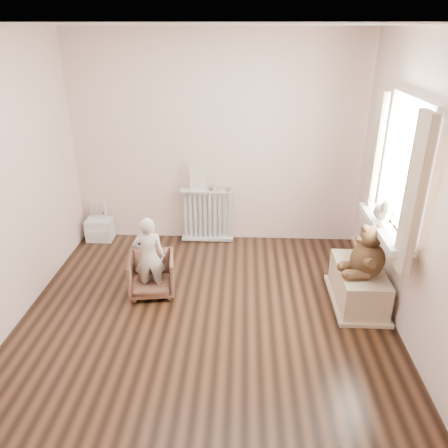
{
  "coord_description": "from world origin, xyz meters",
  "views": [
    {
      "loc": [
        0.33,
        -3.49,
        2.58
      ],
      "look_at": [
        0.15,
        0.45,
        0.8
      ],
      "focal_mm": 35.0,
      "sensor_mm": 36.0,
      "label": 1
    }
  ],
  "objects_px": {
    "plush_cat": "(383,211)",
    "child": "(149,257)",
    "radiator": "(207,213)",
    "toy_bench": "(358,285)",
    "armchair": "(152,275)",
    "teddy_bear": "(369,249)",
    "toy_vanity": "(99,220)"
  },
  "relations": [
    {
      "from": "toy_vanity",
      "to": "radiator",
      "type": "bearing_deg",
      "value": 1.21
    },
    {
      "from": "toy_vanity",
      "to": "child",
      "type": "bearing_deg",
      "value": -53.69
    },
    {
      "from": "armchair",
      "to": "teddy_bear",
      "type": "height_order",
      "value": "teddy_bear"
    },
    {
      "from": "toy_vanity",
      "to": "plush_cat",
      "type": "bearing_deg",
      "value": -21.68
    },
    {
      "from": "child",
      "to": "toy_bench",
      "type": "bearing_deg",
      "value": 170.73
    },
    {
      "from": "toy_vanity",
      "to": "armchair",
      "type": "height_order",
      "value": "toy_vanity"
    },
    {
      "from": "radiator",
      "to": "plush_cat",
      "type": "distance_m",
      "value": 2.29
    },
    {
      "from": "child",
      "to": "plush_cat",
      "type": "height_order",
      "value": "plush_cat"
    },
    {
      "from": "child",
      "to": "toy_bench",
      "type": "relative_size",
      "value": 1.05
    },
    {
      "from": "child",
      "to": "plush_cat",
      "type": "xyz_separation_m",
      "value": [
        2.27,
        0.01,
        0.55
      ]
    },
    {
      "from": "plush_cat",
      "to": "child",
      "type": "bearing_deg",
      "value": 155.24
    },
    {
      "from": "toy_bench",
      "to": "toy_vanity",
      "type": "bearing_deg",
      "value": 156.99
    },
    {
      "from": "toy_bench",
      "to": "radiator",
      "type": "bearing_deg",
      "value": 140.94
    },
    {
      "from": "armchair",
      "to": "plush_cat",
      "type": "bearing_deg",
      "value": -9.79
    },
    {
      "from": "child",
      "to": "plush_cat",
      "type": "distance_m",
      "value": 2.33
    },
    {
      "from": "armchair",
      "to": "plush_cat",
      "type": "relative_size",
      "value": 1.67
    },
    {
      "from": "toy_vanity",
      "to": "child",
      "type": "relative_size",
      "value": 0.6
    },
    {
      "from": "child",
      "to": "teddy_bear",
      "type": "relative_size",
      "value": 1.66
    },
    {
      "from": "radiator",
      "to": "toy_bench",
      "type": "xyz_separation_m",
      "value": [
        1.64,
        -1.33,
        -0.19
      ]
    },
    {
      "from": "radiator",
      "to": "toy_bench",
      "type": "relative_size",
      "value": 0.85
    },
    {
      "from": "armchair",
      "to": "child",
      "type": "distance_m",
      "value": 0.24
    },
    {
      "from": "radiator",
      "to": "armchair",
      "type": "bearing_deg",
      "value": -111.01
    },
    {
      "from": "toy_bench",
      "to": "teddy_bear",
      "type": "relative_size",
      "value": 1.58
    },
    {
      "from": "toy_bench",
      "to": "plush_cat",
      "type": "relative_size",
      "value": 2.92
    },
    {
      "from": "teddy_bear",
      "to": "plush_cat",
      "type": "xyz_separation_m",
      "value": [
        0.12,
        0.15,
        0.33
      ]
    },
    {
      "from": "armchair",
      "to": "radiator",
      "type": "bearing_deg",
      "value": 60.33
    },
    {
      "from": "radiator",
      "to": "toy_bench",
      "type": "distance_m",
      "value": 2.13
    },
    {
      "from": "radiator",
      "to": "plush_cat",
      "type": "height_order",
      "value": "plush_cat"
    },
    {
      "from": "radiator",
      "to": "toy_bench",
      "type": "bearing_deg",
      "value": -39.06
    },
    {
      "from": "child",
      "to": "teddy_bear",
      "type": "xyz_separation_m",
      "value": [
        2.14,
        -0.14,
        0.22
      ]
    },
    {
      "from": "toy_bench",
      "to": "armchair",
      "type": "bearing_deg",
      "value": 178.05
    },
    {
      "from": "armchair",
      "to": "toy_bench",
      "type": "relative_size",
      "value": 0.57
    }
  ]
}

